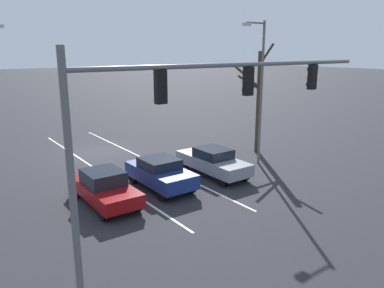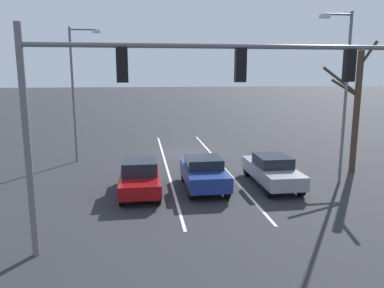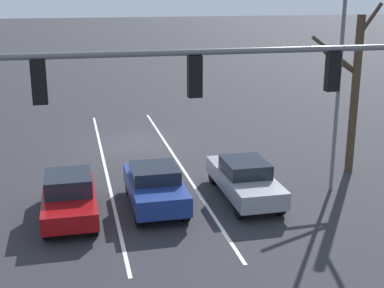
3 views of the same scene
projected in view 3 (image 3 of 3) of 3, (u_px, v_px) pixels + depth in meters
ground_plane at (133, 144)px, 26.55m from camera, size 240.00×240.00×0.00m
lane_stripe_left_divider at (178, 162)px, 23.70m from camera, size 0.12×18.82×0.01m
lane_stripe_center_divider at (105, 167)px, 23.01m from camera, size 0.12×18.82×0.01m
car_navy_midlane_front at (155, 186)px, 18.69m from camera, size 1.81×4.01×1.48m
car_gray_leftlane_front at (244, 179)px, 19.49m from camera, size 1.70×4.58×1.46m
car_maroon_rightlane_front at (69, 196)px, 17.84m from camera, size 1.73×4.07×1.49m
traffic_signal_gantry at (99, 107)px, 11.77m from camera, size 11.89×0.37×6.64m
street_lamp_left_shoulder at (336, 70)px, 19.16m from camera, size 1.59×0.24×8.06m
bare_tree_near at (353, 89)px, 21.62m from camera, size 2.48×1.60×6.93m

